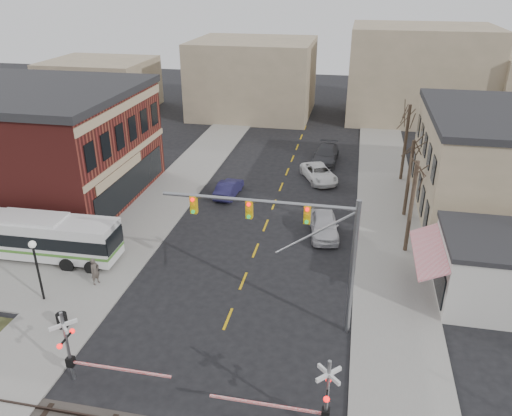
{
  "coord_description": "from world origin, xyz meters",
  "views": [
    {
      "loc": [
        6.19,
        -20.45,
        18.04
      ],
      "look_at": [
        0.08,
        9.76,
        3.5
      ],
      "focal_mm": 35.0,
      "sensor_mm": 36.0,
      "label": 1
    }
  ],
  "objects_px": {
    "trash_bin": "(62,320)",
    "pedestrian_far": "(105,239)",
    "street_lamp": "(35,258)",
    "car_b": "(229,188)",
    "pedestrian_near": "(95,271)",
    "car_d": "(326,155)",
    "traffic_signal_mast": "(300,235)",
    "rr_crossing_west": "(76,349)",
    "car_c": "(319,173)",
    "car_a": "(324,225)",
    "transit_bus": "(34,236)",
    "rr_crossing_east": "(316,397)"
  },
  "relations": [
    {
      "from": "car_d",
      "to": "pedestrian_near",
      "type": "bearing_deg",
      "value": -112.96
    },
    {
      "from": "rr_crossing_east",
      "to": "pedestrian_far",
      "type": "relative_size",
      "value": 3.49
    },
    {
      "from": "transit_bus",
      "to": "car_d",
      "type": "bearing_deg",
      "value": 52.18
    },
    {
      "from": "traffic_signal_mast",
      "to": "rr_crossing_west",
      "type": "xyz_separation_m",
      "value": [
        -9.75,
        -6.32,
        -3.79
      ]
    },
    {
      "from": "rr_crossing_east",
      "to": "car_b",
      "type": "height_order",
      "value": "rr_crossing_east"
    },
    {
      "from": "car_d",
      "to": "pedestrian_near",
      "type": "height_order",
      "value": "pedestrian_near"
    },
    {
      "from": "car_d",
      "to": "pedestrian_far",
      "type": "height_order",
      "value": "pedestrian_far"
    },
    {
      "from": "rr_crossing_west",
      "to": "car_c",
      "type": "distance_m",
      "value": 29.82
    },
    {
      "from": "rr_crossing_west",
      "to": "street_lamp",
      "type": "bearing_deg",
      "value": 135.04
    },
    {
      "from": "rr_crossing_east",
      "to": "transit_bus",
      "type": "bearing_deg",
      "value": 152.08
    },
    {
      "from": "rr_crossing_west",
      "to": "pedestrian_far",
      "type": "distance_m",
      "value": 12.95
    },
    {
      "from": "pedestrian_near",
      "to": "pedestrian_far",
      "type": "height_order",
      "value": "pedestrian_near"
    },
    {
      "from": "rr_crossing_west",
      "to": "car_b",
      "type": "relative_size",
      "value": 1.28
    },
    {
      "from": "transit_bus",
      "to": "car_b",
      "type": "height_order",
      "value": "transit_bus"
    },
    {
      "from": "traffic_signal_mast",
      "to": "car_a",
      "type": "distance_m",
      "value": 12.16
    },
    {
      "from": "traffic_signal_mast",
      "to": "car_a",
      "type": "height_order",
      "value": "traffic_signal_mast"
    },
    {
      "from": "car_a",
      "to": "car_c",
      "type": "xyz_separation_m",
      "value": [
        -1.3,
        10.93,
        -0.13
      ]
    },
    {
      "from": "transit_bus",
      "to": "trash_bin",
      "type": "relative_size",
      "value": 14.08
    },
    {
      "from": "car_c",
      "to": "car_a",
      "type": "bearing_deg",
      "value": -107.72
    },
    {
      "from": "transit_bus",
      "to": "car_d",
      "type": "xyz_separation_m",
      "value": [
        18.26,
        23.53,
        -0.9
      ]
    },
    {
      "from": "transit_bus",
      "to": "car_c",
      "type": "relative_size",
      "value": 2.28
    },
    {
      "from": "rr_crossing_east",
      "to": "pedestrian_far",
      "type": "distance_m",
      "value": 20.61
    },
    {
      "from": "transit_bus",
      "to": "rr_crossing_east",
      "type": "xyz_separation_m",
      "value": [
        20.32,
        -10.77,
        0.23
      ]
    },
    {
      "from": "transit_bus",
      "to": "car_b",
      "type": "xyz_separation_m",
      "value": [
        10.43,
        13.13,
        -1.01
      ]
    },
    {
      "from": "car_c",
      "to": "car_d",
      "type": "xyz_separation_m",
      "value": [
        0.27,
        5.2,
        0.11
      ]
    },
    {
      "from": "car_c",
      "to": "pedestrian_far",
      "type": "xyz_separation_m",
      "value": [
        -13.85,
        -16.37,
        0.2
      ]
    },
    {
      "from": "transit_bus",
      "to": "rr_crossing_west",
      "type": "relative_size",
      "value": 2.13
    },
    {
      "from": "car_c",
      "to": "car_b",
      "type": "bearing_deg",
      "value": -170.03
    },
    {
      "from": "pedestrian_near",
      "to": "car_a",
      "type": "bearing_deg",
      "value": -34.59
    },
    {
      "from": "street_lamp",
      "to": "car_b",
      "type": "height_order",
      "value": "street_lamp"
    },
    {
      "from": "transit_bus",
      "to": "car_c",
      "type": "xyz_separation_m",
      "value": [
        18.0,
        18.33,
        -1.01
      ]
    },
    {
      "from": "car_d",
      "to": "trash_bin",
      "type": "bearing_deg",
      "value": -109.29
    },
    {
      "from": "trash_bin",
      "to": "car_d",
      "type": "distance_m",
      "value": 32.59
    },
    {
      "from": "rr_crossing_west",
      "to": "traffic_signal_mast",
      "type": "bearing_deg",
      "value": 32.97
    },
    {
      "from": "street_lamp",
      "to": "car_b",
      "type": "distance_m",
      "value": 19.12
    },
    {
      "from": "trash_bin",
      "to": "car_a",
      "type": "relative_size",
      "value": 0.17
    },
    {
      "from": "trash_bin",
      "to": "car_a",
      "type": "xyz_separation_m",
      "value": [
        13.43,
        14.01,
        0.31
      ]
    },
    {
      "from": "traffic_signal_mast",
      "to": "car_d",
      "type": "height_order",
      "value": "traffic_signal_mast"
    },
    {
      "from": "pedestrian_near",
      "to": "car_c",
      "type": "bearing_deg",
      "value": -10.86
    },
    {
      "from": "transit_bus",
      "to": "traffic_signal_mast",
      "type": "relative_size",
      "value": 1.16
    },
    {
      "from": "rr_crossing_east",
      "to": "car_a",
      "type": "bearing_deg",
      "value": 93.21
    },
    {
      "from": "car_a",
      "to": "pedestrian_near",
      "type": "height_order",
      "value": "pedestrian_near"
    },
    {
      "from": "trash_bin",
      "to": "pedestrian_far",
      "type": "distance_m",
      "value": 8.75
    },
    {
      "from": "rr_crossing_east",
      "to": "pedestrian_near",
      "type": "xyz_separation_m",
      "value": [
        -14.66,
        8.48,
        -0.95
      ]
    },
    {
      "from": "car_c",
      "to": "pedestrian_far",
      "type": "distance_m",
      "value": 21.44
    },
    {
      "from": "rr_crossing_east",
      "to": "car_b",
      "type": "bearing_deg",
      "value": 112.48
    },
    {
      "from": "traffic_signal_mast",
      "to": "street_lamp",
      "type": "relative_size",
      "value": 2.57
    },
    {
      "from": "car_d",
      "to": "rr_crossing_west",
      "type": "bearing_deg",
      "value": -102.53
    },
    {
      "from": "transit_bus",
      "to": "car_a",
      "type": "distance_m",
      "value": 20.69
    },
    {
      "from": "traffic_signal_mast",
      "to": "rr_crossing_west",
      "type": "distance_m",
      "value": 12.22
    }
  ]
}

